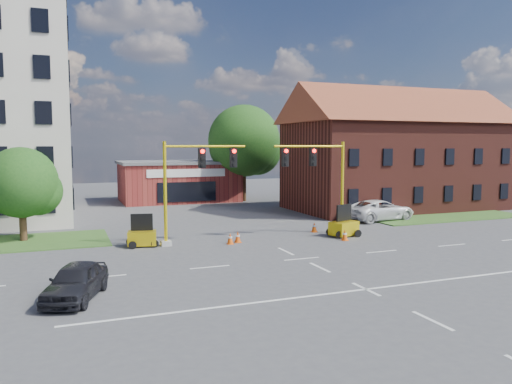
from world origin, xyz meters
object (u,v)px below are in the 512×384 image
Objects in this scene: signal_mast_west at (192,179)px; trailer_east at (344,227)px; sedan_dark at (76,281)px; signal_mast_east at (321,176)px; trailer_west at (142,237)px; pickup_white at (379,210)px.

trailer_east is (9.87, -1.08, -3.29)m from signal_mast_west.
signal_mast_west is at bearing 72.86° from sedan_dark.
signal_mast_east is 12.17m from trailer_west.
trailer_east is 8.21m from pickup_white.
pickup_white is at bearing 14.05° from signal_mast_west.
signal_mast_east is at bearing 0.00° from signal_mast_west.
signal_mast_east is at bearing 117.57° from trailer_east.
sedan_dark is at bearing -173.78° from trailer_east.
signal_mast_west reaches higher than trailer_west.
sedan_dark is (-15.60, -9.06, -3.21)m from signal_mast_east.
signal_mast_west is 3.02× the size of trailer_east.
trailer_east reaches higher than sedan_dark.
signal_mast_east is 3.65m from trailer_east.
pickup_white is at bearing 28.35° from signal_mast_east.
trailer_east is 0.50× the size of sedan_dark.
signal_mast_west is 1.05× the size of pickup_white.
sedan_dark is (-23.14, -13.12, -0.11)m from pickup_white.
signal_mast_east is at bearing 50.25° from sedan_dark.
signal_mast_west is at bearing 180.00° from signal_mast_east.
signal_mast_west is 17.04m from pickup_white.
signal_mast_west reaches higher than sedan_dark.
trailer_west is (-2.99, 0.34, -3.34)m from signal_mast_west.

